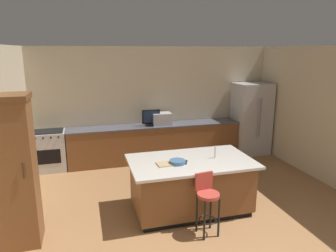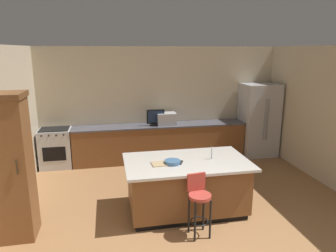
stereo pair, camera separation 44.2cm
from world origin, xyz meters
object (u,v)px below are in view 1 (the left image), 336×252
kitchen_island (191,185)px  cabinet_tower (14,170)px  range_oven (50,151)px  cutting_board (167,164)px  bar_stool_center (207,199)px  tv_remote (186,162)px  fruit_bowl (178,162)px  microwave (161,119)px  cell_phone (174,162)px  tv_monitor (151,118)px  refrigerator (251,119)px

kitchen_island → cabinet_tower: 2.80m
range_oven → cutting_board: (2.10, -2.74, 0.46)m
bar_stool_center → tv_remote: (-0.12, 0.66, 0.36)m
bar_stool_center → fruit_bowl: fruit_bowl is taller
microwave → cutting_board: 2.81m
kitchen_island → cabinet_tower: size_ratio=0.96×
bar_stool_center → cell_phone: bearing=105.2°
range_oven → cutting_board: bearing=-52.5°
tv_monitor → tv_remote: (-0.00, -2.70, -0.18)m
range_oven → cutting_board: size_ratio=2.90×
tv_remote → bar_stool_center: bearing=-54.0°
microwave → fruit_bowl: bearing=-98.7°
refrigerator → cabinet_tower: 6.04m
cell_phone → tv_monitor: bearing=83.9°
kitchen_island → tv_monitor: 2.69m
kitchen_island → range_oven: size_ratio=2.23×
kitchen_island → bar_stool_center: (-0.00, -0.75, 0.10)m
range_oven → tv_monitor: (2.42, -0.05, 0.64)m
tv_monitor → fruit_bowl: 2.71m
cabinet_tower → cutting_board: cabinet_tower is taller
range_oven → cabinet_tower: bearing=-93.0°
range_oven → fruit_bowl: (2.28, -2.75, 0.49)m
range_oven → cell_phone: size_ratio=6.32×
range_oven → microwave: (2.70, 0.00, 0.60)m
cabinet_tower → microwave: cabinet_tower is taller
bar_stool_center → cutting_board: bar_stool_center is taller
range_oven → fruit_bowl: size_ratio=3.57×
fruit_bowl → cutting_board: (-0.18, 0.02, -0.02)m
bar_stool_center → cell_phone: (-0.31, 0.75, 0.36)m
kitchen_island → tv_monitor: size_ratio=4.78×
cutting_board → refrigerator: bearing=40.8°
microwave → fruit_bowl: size_ratio=1.81×
kitchen_island → microwave: 2.73m
refrigerator → tv_remote: refrigerator is taller
cabinet_tower → tv_remote: bearing=3.6°
bar_stool_center → cutting_board: 0.89m
range_oven → cell_phone: (2.24, -2.65, 0.46)m
kitchen_island → range_oven: (-2.55, 2.66, -0.00)m
kitchen_island → cell_phone: (-0.31, 0.00, 0.46)m
cell_phone → fruit_bowl: bearing=-71.4°
microwave → tv_monitor: tv_monitor is taller
cell_phone → tv_remote: tv_remote is taller
cabinet_tower → cutting_board: (2.25, 0.18, -0.21)m
cabinet_tower → fruit_bowl: cabinet_tower is taller
cutting_board → range_oven: bearing=127.5°
tv_monitor → cell_phone: size_ratio=2.95×
refrigerator → range_oven: size_ratio=2.01×
microwave → bar_stool_center: 3.45m
microwave → cell_phone: (-0.46, -2.66, -0.14)m
kitchen_island → cell_phone: cell_phone is taller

